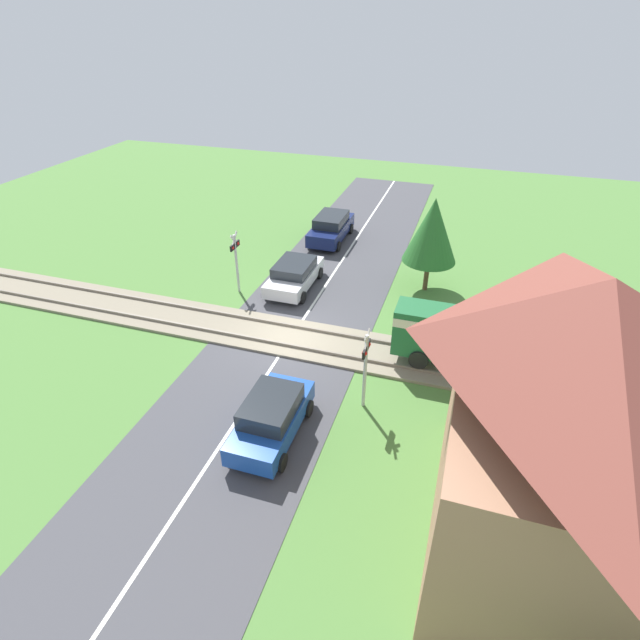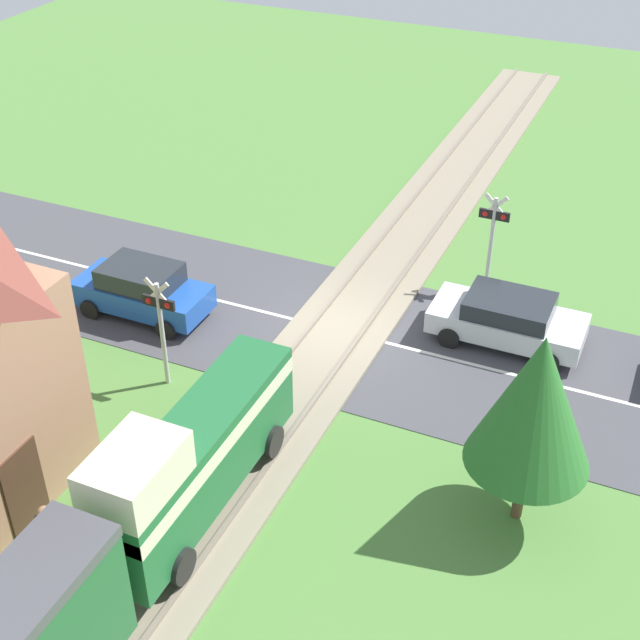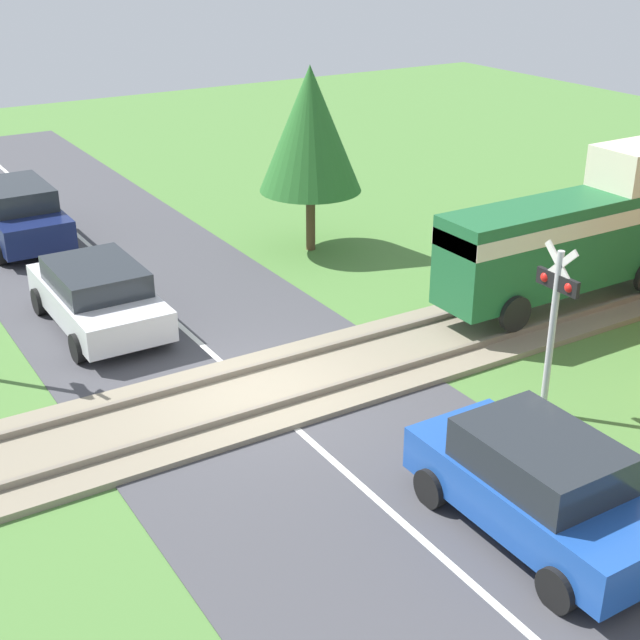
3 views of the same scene
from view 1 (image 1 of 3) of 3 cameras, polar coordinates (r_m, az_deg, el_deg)
name	(u,v)px [view 1 (image 1 of 3)]	position (r m, az deg, el deg)	size (l,w,h in m)	color
ground_plane	(291,339)	(21.50, -3.35, -2.13)	(60.00, 60.00, 0.00)	#4C7A38
road_surface	(291,338)	(21.50, -3.36, -2.11)	(48.00, 6.40, 0.02)	#424247
track_bed	(291,337)	(21.46, -3.36, -1.98)	(2.80, 48.00, 0.24)	gray
train	(590,350)	(19.97, 28.49, -3.07)	(1.58, 13.46, 3.18)	#1E6033
car_near_crossing	(294,274)	(25.10, -2.95, 5.25)	(4.18, 2.00, 1.41)	silver
car_far_side	(272,417)	(16.57, -5.56, -10.95)	(3.91, 1.85, 1.57)	#1E4CA8
car_behind_queue	(331,227)	(30.58, 1.27, 10.56)	(4.46, 1.94, 1.61)	#141E4C
crossing_signal_west_approach	(236,255)	(24.50, -9.61, 7.38)	(0.90, 0.18, 3.13)	#B7B7B7
crossing_signal_east_approach	(366,360)	(16.93, 5.24, -4.58)	(0.90, 0.18, 3.13)	#B7B7B7
station_building	(562,431)	(13.03, 25.91, -11.35)	(7.93, 5.40, 7.78)	#AD7A5B
pedestrian_by_station	(551,401)	(18.79, 24.92, -8.36)	(0.44, 0.44, 1.78)	#333338
tree_roadside_hedge	(432,230)	(24.50, 12.69, 9.95)	(2.60, 2.60, 4.72)	brown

